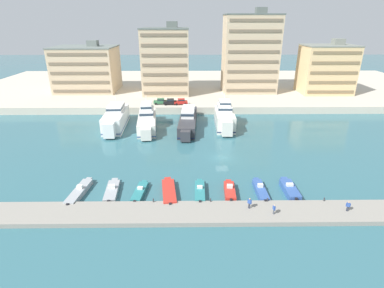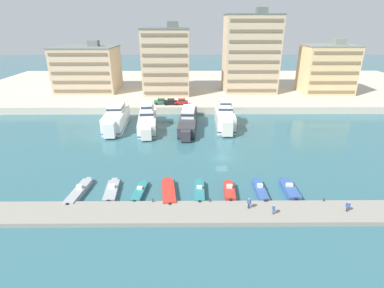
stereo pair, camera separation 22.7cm
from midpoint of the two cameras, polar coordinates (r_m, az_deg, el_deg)
ground_plane at (r=62.12m, az=5.91°, el=-2.65°), size 400.00×400.00×0.00m
quay_promenade at (r=124.54m, az=2.77°, el=10.81°), size 180.00×70.00×2.17m
pier_dock at (r=45.09m, az=8.54°, el=-12.89°), size 120.00×5.43×0.70m
yacht_white_far_left at (r=81.47m, az=-14.19°, el=4.77°), size 5.42×18.71×7.55m
yacht_ivory_left at (r=79.16m, az=-8.43°, el=4.60°), size 6.05×19.23×8.16m
yacht_charcoal_mid_left at (r=79.37m, az=-0.64°, el=4.58°), size 5.22×22.65×6.46m
yacht_ivory_center_left at (r=79.33m, az=6.34°, el=5.03°), size 4.90×15.95×8.77m
motorboat_grey_far_left at (r=52.61m, az=-20.58°, el=-8.48°), size 2.38×8.48×1.46m
motorboat_grey_left at (r=51.49m, az=-14.91°, el=-8.53°), size 2.45×7.49×1.31m
motorboat_teal_mid_left at (r=50.10m, az=-9.82°, el=-8.95°), size 2.17×6.71×1.18m
motorboat_red_center_left at (r=49.43m, az=-4.37°, el=-9.05°), size 2.85×8.42×0.93m
motorboat_teal_center at (r=49.37m, az=1.55°, el=-9.02°), size 1.73×7.08×1.32m
motorboat_red_center_right at (r=49.60m, az=7.24°, el=-8.91°), size 1.92×6.22×1.65m
motorboat_blue_mid_right at (r=50.90m, az=12.96°, el=-8.60°), size 1.57×7.31×1.47m
motorboat_blue_right at (r=52.25m, az=18.17°, el=-8.23°), size 1.97×6.88×1.54m
car_green_far_left at (r=94.03m, az=-5.87°, el=8.15°), size 4.14×2.01×1.80m
car_black_left at (r=93.24m, az=-4.02°, el=8.08°), size 4.22×2.17×1.80m
car_red_mid_left at (r=93.17m, az=-1.97°, el=8.12°), size 4.21×2.16×1.80m
apartment_block_far_left at (r=118.13m, az=-19.20°, el=13.40°), size 21.58×16.95×17.65m
apartment_block_left at (r=108.90m, az=-4.77°, el=15.50°), size 16.00×17.16×23.82m
apartment_block_mid_left at (r=112.02m, az=11.14°, el=16.49°), size 18.88×13.23×28.16m
apartment_block_center_left at (r=117.84m, az=24.38°, el=12.85°), size 17.52×12.51×18.41m
pedestrian_near_edge at (r=49.27m, az=27.68°, el=-10.39°), size 0.57×0.38×1.59m
pedestrian_mid_deck at (r=44.83m, az=15.40°, el=-11.79°), size 0.33×0.58×1.56m
pedestrian_far_side at (r=45.20m, az=10.95°, el=-10.87°), size 0.54×0.47×1.72m
bollard_west at (r=46.57m, az=-7.33°, el=-10.55°), size 0.20×0.20×0.61m
bollard_west_mid at (r=46.34m, az=3.60°, el=-10.57°), size 0.20×0.20×0.61m
bollard_east_mid at (r=47.72m, az=14.24°, el=-10.23°), size 0.20×0.20×0.61m
bollard_east at (r=50.59m, az=23.96°, el=-9.62°), size 0.20×0.20×0.61m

